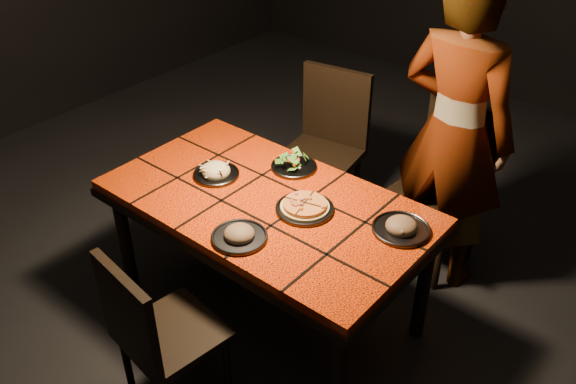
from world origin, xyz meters
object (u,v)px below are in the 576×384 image
Objects in this scene: chair_far_right at (446,175)px; plate_pasta at (216,172)px; dining_table at (267,212)px; diner at (454,134)px; chair_far_left at (327,139)px; chair_near at (154,331)px; plate_pizza at (305,207)px.

plate_pasta is at bearing -123.43° from chair_far_right.
diner reaches higher than dining_table.
plate_pasta is at bearing -100.92° from chair_far_left.
diner reaches higher than plate_pasta.
dining_table is 1.61× the size of chair_far_left.
chair_far_right is at bearing -2.26° from chair_far_left.
dining_table is 0.35m from plate_pasta.
chair_near is 0.88× the size of chair_far_left.
chair_near is 0.49× the size of diner.
chair_near reaches higher than plate_pizza.
chair_far_left reaches higher than chair_near.
chair_far_left is 0.79m from chair_far_right.
dining_table is at bearing -80.78° from chair_far_left.
chair_far_left reaches higher than plate_pasta.
chair_far_right reaches higher than plate_pasta.
diner is at bearing -60.37° from chair_far_right.
plate_pizza is (-0.31, -0.88, -0.13)m from diner.
chair_far_left is 1.01× the size of chair_far_right.
plate_pasta is (-0.39, 0.78, 0.26)m from chair_near.
dining_table is 1.08m from diner.
chair_near is 0.89m from plate_pizza.
chair_near is at bearing -98.49° from chair_far_right.
plate_pizza is at bearing -92.79° from chair_near.
plate_pasta is at bearing 50.92° from diner.
plate_pizza is 0.55m from plate_pasta.
chair_near is 3.71× the size of plate_pasta.
chair_far_left is (-0.32, 0.93, -0.09)m from dining_table.
diner is (0.83, -0.01, 0.32)m from chair_far_left.
plate_pizza is 1.20× the size of plate_pasta.
dining_table is 1.14m from chair_far_right.
plate_pasta reaches higher than plate_pizza.
chair_far_right is at bearing 65.79° from dining_table.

